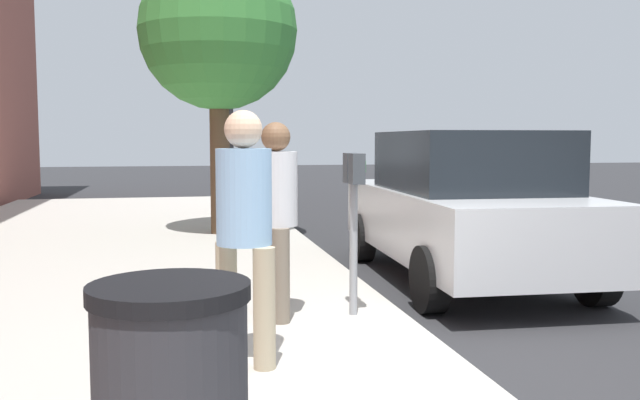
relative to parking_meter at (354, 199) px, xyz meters
The scene contains 8 objects.
ground_plane 1.71m from the parking_meter, 158.41° to the right, with size 80.00×80.00×0.00m, color #2B2B2D.
sidewalk_slab 3.00m from the parking_meter, 114.53° to the left, with size 28.00×6.00×0.15m, color #B7B2A8.
parking_meter is the anchor object (origin of this frame).
pedestrian_at_meter 0.67m from the parking_meter, 86.23° to the left, with size 0.51×0.36×1.67m.
pedestrian_bystander 1.51m from the parking_meter, 136.24° to the left, with size 0.45×0.38×1.72m.
parked_sedan_near 2.57m from the parking_meter, 45.09° to the right, with size 4.47×2.11×1.77m.
street_tree 5.98m from the parking_meter, ahead, with size 2.53×2.53×4.53m.
traffic_signal 8.71m from the parking_meter, ahead, with size 0.24×0.44×3.60m.
Camera 1 is at (-4.49, 1.92, 1.67)m, focal length 38.10 mm.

